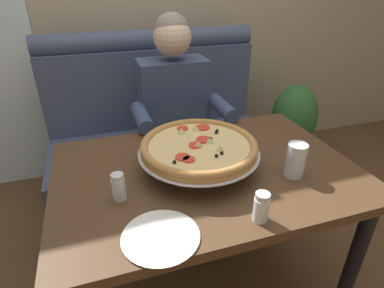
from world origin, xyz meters
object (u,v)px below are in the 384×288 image
shaker_oregano (119,189)px  potted_plant (293,122)px  dining_table (206,187)px  plate_near_left (161,235)px  booth_bench (162,144)px  pizza (199,147)px  drinking_glass (295,162)px  shaker_parmesan (261,209)px  diner_main (178,117)px

shaker_oregano → potted_plant: shaker_oregano is taller
dining_table → shaker_oregano: size_ratio=11.84×
dining_table → shaker_oregano: shaker_oregano is taller
dining_table → plate_near_left: bearing=-129.7°
booth_bench → shaker_oregano: (-0.36, -0.98, 0.39)m
booth_bench → potted_plant: size_ratio=2.10×
pizza → drinking_glass: 0.38m
booth_bench → shaker_oregano: size_ratio=14.23×
plate_near_left → potted_plant: size_ratio=0.34×
drinking_glass → potted_plant: size_ratio=0.20×
pizza → shaker_parmesan: (0.09, -0.36, -0.05)m
dining_table → plate_near_left: 0.43m
diner_main → plate_near_left: bearing=-108.8°
diner_main → shaker_oregano: (-0.42, -0.71, 0.08)m
diner_main → potted_plant: size_ratio=1.82×
shaker_parmesan → plate_near_left: shaker_parmesan is taller
shaker_oregano → shaker_parmesan: size_ratio=0.99×
drinking_glass → potted_plant: (0.80, 1.10, -0.41)m
booth_bench → diner_main: bearing=-78.6°
diner_main → dining_table: bearing=-95.0°
pizza → drinking_glass: drinking_glass is taller
pizza → potted_plant: 1.54m
dining_table → pizza: 0.19m
booth_bench → dining_table: booth_bench is taller
dining_table → pizza: (-0.03, 0.01, 0.19)m
pizza → plate_near_left: (-0.24, -0.34, -0.09)m
diner_main → drinking_glass: size_ratio=9.25×
shaker_oregano → shaker_parmesan: bearing=-30.8°
shaker_parmesan → plate_near_left: (-0.32, 0.02, -0.03)m
pizza → dining_table: bearing=-26.0°
pizza → diner_main: bearing=82.2°
pizza → shaker_parmesan: bearing=-76.4°
diner_main → booth_bench: bearing=101.4°
diner_main → potted_plant: bearing=16.8°
dining_table → shaker_oregano: 0.40m
dining_table → drinking_glass: 0.38m
dining_table → potted_plant: 1.48m
shaker_oregano → shaker_parmesan: shaker_parmesan is taller
dining_table → shaker_oregano: bearing=-165.6°
shaker_parmesan → plate_near_left: 0.33m
shaker_parmesan → plate_near_left: bearing=176.1°
booth_bench → plate_near_left: booth_bench is taller
plate_near_left → potted_plant: bearing=42.5°
dining_table → pizza: bearing=154.0°
diner_main → plate_near_left: diner_main is taller
plate_near_left → drinking_glass: drinking_glass is taller
shaker_parmesan → drinking_glass: 0.32m
shaker_oregano → dining_table: bearing=14.4°
dining_table → diner_main: size_ratio=0.96×
shaker_oregano → plate_near_left: shaker_oregano is taller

